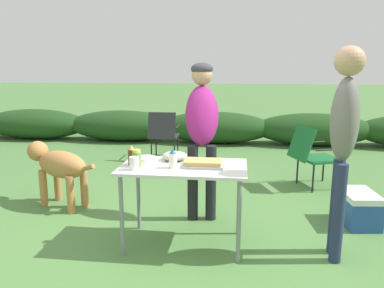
{
  "coord_description": "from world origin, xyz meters",
  "views": [
    {
      "loc": [
        0.46,
        -3.13,
        1.6
      ],
      "look_at": [
        0.05,
        0.22,
        0.89
      ],
      "focal_mm": 35.0,
      "sensor_mm": 36.0,
      "label": 1
    }
  ],
  "objects_px": {
    "mixing_bowl": "(175,156)",
    "cooler_box": "(358,208)",
    "beer_bottle": "(132,155)",
    "standing_person_in_olive_jacket": "(202,121)",
    "plate_stack": "(145,158)",
    "dog": "(58,165)",
    "relish_jar": "(137,158)",
    "folding_table": "(184,174)",
    "standing_person_in_red_jacket": "(344,131)",
    "food_tray": "(203,163)",
    "camp_chair_near_hedge": "(164,133)",
    "paper_cup_stack": "(134,163)",
    "mayo_bottle": "(173,159)",
    "camp_chair_green_behind_table": "(312,153)"
  },
  "relations": [
    {
      "from": "standing_person_in_olive_jacket",
      "to": "cooler_box",
      "type": "bearing_deg",
      "value": -8.18
    },
    {
      "from": "mayo_bottle",
      "to": "standing_person_in_olive_jacket",
      "type": "xyz_separation_m",
      "value": [
        0.17,
        0.79,
        0.21
      ]
    },
    {
      "from": "mixing_bowl",
      "to": "paper_cup_stack",
      "type": "distance_m",
      "value": 0.46
    },
    {
      "from": "dog",
      "to": "camp_chair_near_hedge",
      "type": "relative_size",
      "value": 1.25
    },
    {
      "from": "food_tray",
      "to": "folding_table",
      "type": "bearing_deg",
      "value": -178.64
    },
    {
      "from": "mixing_bowl",
      "to": "folding_table",
      "type": "bearing_deg",
      "value": -58.75
    },
    {
      "from": "standing_person_in_red_jacket",
      "to": "camp_chair_near_hedge",
      "type": "bearing_deg",
      "value": -138.92
    },
    {
      "from": "mayo_bottle",
      "to": "camp_chair_green_behind_table",
      "type": "bearing_deg",
      "value": 51.16
    },
    {
      "from": "plate_stack",
      "to": "camp_chair_near_hedge",
      "type": "height_order",
      "value": "camp_chair_near_hedge"
    },
    {
      "from": "plate_stack",
      "to": "standing_person_in_red_jacket",
      "type": "relative_size",
      "value": 0.12
    },
    {
      "from": "mixing_bowl",
      "to": "standing_person_in_red_jacket",
      "type": "distance_m",
      "value": 1.47
    },
    {
      "from": "food_tray",
      "to": "beer_bottle",
      "type": "xyz_separation_m",
      "value": [
        -0.63,
        -0.02,
        0.06
      ]
    },
    {
      "from": "mayo_bottle",
      "to": "camp_chair_near_hedge",
      "type": "bearing_deg",
      "value": 102.73
    },
    {
      "from": "folding_table",
      "to": "plate_stack",
      "type": "bearing_deg",
      "value": 157.06
    },
    {
      "from": "plate_stack",
      "to": "dog",
      "type": "height_order",
      "value": "plate_stack"
    },
    {
      "from": "mixing_bowl",
      "to": "camp_chair_near_hedge",
      "type": "height_order",
      "value": "camp_chair_near_hedge"
    },
    {
      "from": "beer_bottle",
      "to": "standing_person_in_olive_jacket",
      "type": "distance_m",
      "value": 0.93
    },
    {
      "from": "mixing_bowl",
      "to": "cooler_box",
      "type": "height_order",
      "value": "mixing_bowl"
    },
    {
      "from": "plate_stack",
      "to": "dog",
      "type": "bearing_deg",
      "value": 152.27
    },
    {
      "from": "mixing_bowl",
      "to": "camp_chair_green_behind_table",
      "type": "distance_m",
      "value": 2.28
    },
    {
      "from": "camp_chair_green_behind_table",
      "to": "relish_jar",
      "type": "bearing_deg",
      "value": -64.77
    },
    {
      "from": "mixing_bowl",
      "to": "camp_chair_green_behind_table",
      "type": "bearing_deg",
      "value": 46.34
    },
    {
      "from": "paper_cup_stack",
      "to": "cooler_box",
      "type": "bearing_deg",
      "value": 21.67
    },
    {
      "from": "camp_chair_near_hedge",
      "to": "dog",
      "type": "bearing_deg",
      "value": -109.65
    },
    {
      "from": "mixing_bowl",
      "to": "dog",
      "type": "bearing_deg",
      "value": 157.48
    },
    {
      "from": "paper_cup_stack",
      "to": "mayo_bottle",
      "type": "bearing_deg",
      "value": 16.43
    },
    {
      "from": "folding_table",
      "to": "relish_jar",
      "type": "bearing_deg",
      "value": -169.24
    },
    {
      "from": "food_tray",
      "to": "mayo_bottle",
      "type": "xyz_separation_m",
      "value": [
        -0.25,
        -0.09,
        0.05
      ]
    },
    {
      "from": "beer_bottle",
      "to": "standing_person_in_olive_jacket",
      "type": "relative_size",
      "value": 0.11
    },
    {
      "from": "beer_bottle",
      "to": "standing_person_in_red_jacket",
      "type": "height_order",
      "value": "standing_person_in_red_jacket"
    },
    {
      "from": "plate_stack",
      "to": "standing_person_in_olive_jacket",
      "type": "relative_size",
      "value": 0.13
    },
    {
      "from": "food_tray",
      "to": "paper_cup_stack",
      "type": "xyz_separation_m",
      "value": [
        -0.57,
        -0.18,
        0.03
      ]
    },
    {
      "from": "folding_table",
      "to": "mayo_bottle",
      "type": "relative_size",
      "value": 6.69
    },
    {
      "from": "food_tray",
      "to": "relish_jar",
      "type": "height_order",
      "value": "relish_jar"
    },
    {
      "from": "beer_bottle",
      "to": "cooler_box",
      "type": "height_order",
      "value": "beer_bottle"
    },
    {
      "from": "paper_cup_stack",
      "to": "standing_person_in_olive_jacket",
      "type": "height_order",
      "value": "standing_person_in_olive_jacket"
    },
    {
      "from": "dog",
      "to": "camp_chair_near_hedge",
      "type": "distance_m",
      "value": 2.42
    },
    {
      "from": "beer_bottle",
      "to": "camp_chair_near_hedge",
      "type": "bearing_deg",
      "value": 96.15
    },
    {
      "from": "standing_person_in_red_jacket",
      "to": "mixing_bowl",
      "type": "bearing_deg",
      "value": -92.8
    },
    {
      "from": "folding_table",
      "to": "dog",
      "type": "bearing_deg",
      "value": 153.4
    },
    {
      "from": "standing_person_in_olive_jacket",
      "to": "dog",
      "type": "height_order",
      "value": "standing_person_in_olive_jacket"
    },
    {
      "from": "folding_table",
      "to": "standing_person_in_red_jacket",
      "type": "distance_m",
      "value": 1.37
    },
    {
      "from": "standing_person_in_olive_jacket",
      "to": "dog",
      "type": "relative_size",
      "value": 1.57
    },
    {
      "from": "folding_table",
      "to": "standing_person_in_red_jacket",
      "type": "xyz_separation_m",
      "value": [
        1.3,
        -0.08,
        0.43
      ]
    },
    {
      "from": "paper_cup_stack",
      "to": "standing_person_in_olive_jacket",
      "type": "bearing_deg",
      "value": 61.12
    },
    {
      "from": "folding_table",
      "to": "camp_chair_green_behind_table",
      "type": "distance_m",
      "value": 2.33
    },
    {
      "from": "beer_bottle",
      "to": "cooler_box",
      "type": "xyz_separation_m",
      "value": [
        2.17,
        0.67,
        -0.65
      ]
    },
    {
      "from": "standing_person_in_red_jacket",
      "to": "relish_jar",
      "type": "bearing_deg",
      "value": -82.51
    },
    {
      "from": "folding_table",
      "to": "dog",
      "type": "relative_size",
      "value": 1.06
    },
    {
      "from": "relish_jar",
      "to": "cooler_box",
      "type": "relative_size",
      "value": 0.3
    }
  ]
}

